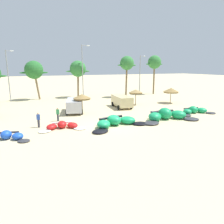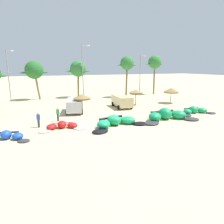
{
  "view_description": "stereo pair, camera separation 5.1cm",
  "coord_description": "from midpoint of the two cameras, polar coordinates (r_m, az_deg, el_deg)",
  "views": [
    {
      "loc": [
        -8.23,
        -20.18,
        6.41
      ],
      "look_at": [
        1.44,
        2.0,
        1.0
      ],
      "focal_mm": 32.78,
      "sensor_mm": 36.0,
      "label": 1
    },
    {
      "loc": [
        -8.19,
        -20.2,
        6.41
      ],
      "look_at": [
        1.44,
        2.0,
        1.0
      ],
      "focal_mm": 32.78,
      "sensor_mm": 36.0,
      "label": 2
    }
  ],
  "objects": [
    {
      "name": "parked_van",
      "position": [
        32.67,
        2.62,
        3.22
      ],
      "size": [
        2.7,
        5.07,
        1.84
      ],
      "color": "beige",
      "rests_on": "ground"
    },
    {
      "name": "person_near_kites",
      "position": [
        25.22,
        -14.93,
        -0.63
      ],
      "size": [
        0.36,
        0.24,
        1.62
      ],
      "color": "#383842",
      "rests_on": "ground"
    },
    {
      "name": "kite_left",
      "position": [
        22.21,
        -13.79,
        -3.76
      ],
      "size": [
        4.98,
        2.61,
        0.76
      ],
      "color": "white",
      "rests_on": "ground"
    },
    {
      "name": "kite_far_left",
      "position": [
        20.62,
        -27.68,
        -6.1
      ],
      "size": [
        4.61,
        2.74,
        0.81
      ],
      "color": "#333338",
      "rests_on": "ground"
    },
    {
      "name": "kite_left_of_center",
      "position": [
        22.55,
        1.02,
        -2.76
      ],
      "size": [
        7.29,
        3.94,
        1.13
      ],
      "color": "black",
      "rests_on": "ground"
    },
    {
      "name": "palm_center_left",
      "position": [
        43.84,
        -9.52,
        11.71
      ],
      "size": [
        4.99,
        3.33,
        7.59
      ],
      "color": "brown",
      "rests_on": "ground"
    },
    {
      "name": "lamppost_east_center",
      "position": [
        49.2,
        7.86,
        10.78
      ],
      "size": [
        1.5,
        0.24,
        8.89
      ],
      "color": "gray",
      "rests_on": "ground"
    },
    {
      "name": "beach_umbrella_outermost",
      "position": [
        37.87,
        16.1,
        5.83
      ],
      "size": [
        2.69,
        2.69,
        2.7
      ],
      "color": "brown",
      "rests_on": "ground"
    },
    {
      "name": "ground_plane",
      "position": [
        22.72,
        -1.38,
        -3.79
      ],
      "size": [
        260.0,
        260.0,
        0.0
      ],
      "primitive_type": "plane",
      "color": "beige"
    },
    {
      "name": "lamppost_west",
      "position": [
        42.01,
        -26.92,
        9.52
      ],
      "size": [
        1.4,
        0.24,
        9.27
      ],
      "color": "gray",
      "rests_on": "ground"
    },
    {
      "name": "kite_center",
      "position": [
        25.93,
        14.97,
        -0.92
      ],
      "size": [
        7.77,
        3.82,
        1.4
      ],
      "color": "#333338",
      "rests_on": "ground"
    },
    {
      "name": "palm_right_of_gap",
      "position": [
        49.43,
        11.73,
        13.32
      ],
      "size": [
        4.59,
        3.06,
        8.9
      ],
      "color": "brown",
      "rests_on": "ground"
    },
    {
      "name": "kite_right_of_center",
      "position": [
        30.66,
        22.02,
        0.32
      ],
      "size": [
        5.76,
        2.76,
        0.98
      ],
      "color": "#333338",
      "rests_on": "ground"
    },
    {
      "name": "beach_umbrella_middle",
      "position": [
        28.38,
        -8.44,
        4.2
      ],
      "size": [
        2.41,
        2.41,
        2.7
      ],
      "color": "brown",
      "rests_on": "ground"
    },
    {
      "name": "beach_umbrella_near_palms",
      "position": [
        34.95,
        6.6,
        5.69
      ],
      "size": [
        2.31,
        2.31,
        2.61
      ],
      "color": "brown",
      "rests_on": "ground"
    },
    {
      "name": "parked_car_second",
      "position": [
        29.65,
        -10.49,
        2.06
      ],
      "size": [
        3.27,
        5.33,
        1.84
      ],
      "color": "silver",
      "rests_on": "ground"
    },
    {
      "name": "palm_left_of_gap",
      "position": [
        42.79,
        -20.97,
        10.83
      ],
      "size": [
        5.22,
        3.48,
        7.49
      ],
      "color": "#7F6647",
      "rests_on": "ground"
    },
    {
      "name": "person_by_umbrellas",
      "position": [
        23.22,
        -19.89,
        -2.09
      ],
      "size": [
        0.36,
        0.24,
        1.62
      ],
      "color": "#383842",
      "rests_on": "ground"
    },
    {
      "name": "palm_center_right",
      "position": [
        43.86,
        4.15,
        13.28
      ],
      "size": [
        4.33,
        2.89,
        8.54
      ],
      "color": "brown",
      "rests_on": "ground"
    },
    {
      "name": "lamppost_west_center",
      "position": [
        42.35,
        -8.11,
        11.7
      ],
      "size": [
        1.68,
        0.24,
        10.59
      ],
      "color": "gray",
      "rests_on": "ground"
    }
  ]
}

